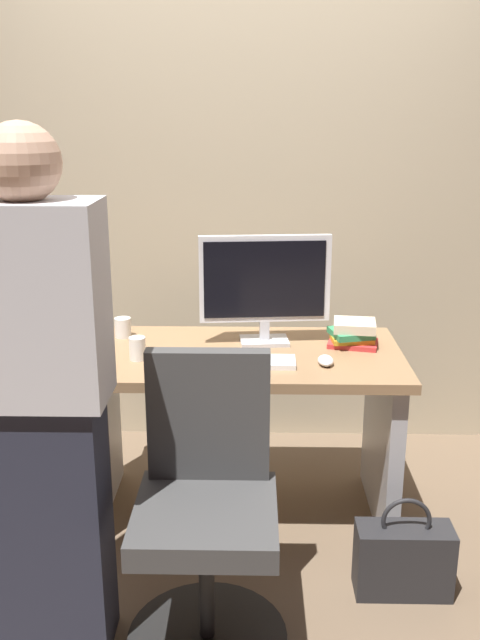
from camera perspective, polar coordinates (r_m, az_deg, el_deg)
ground_plane at (r=3.13m, az=0.02°, el=-15.24°), size 9.00×9.00×0.00m
wall_back at (r=3.47m, az=0.30°, el=14.11°), size 6.40×0.10×3.00m
desk at (r=2.90m, az=0.02°, el=-6.93°), size 1.31×0.69×0.73m
office_chair at (r=2.29m, az=-2.73°, el=-15.81°), size 0.52×0.52×0.94m
person_at_desk at (r=2.14m, az=-15.94°, el=-6.49°), size 0.40×0.24×1.64m
monitor at (r=2.86m, az=2.05°, el=3.01°), size 0.54×0.16×0.46m
keyboard at (r=2.68m, az=0.00°, el=-3.43°), size 0.43×0.14×0.02m
mouse at (r=2.69m, az=7.03°, el=-3.31°), size 0.06×0.10×0.03m
cup_near_keyboard at (r=2.75m, az=-8.40°, el=-2.32°), size 0.06×0.06×0.09m
cup_by_monitor at (r=3.03m, az=-9.57°, el=-0.61°), size 0.07×0.07×0.08m
book_stack at (r=2.91m, az=9.23°, el=-1.09°), size 0.23×0.19×0.11m
handbag at (r=2.67m, az=13.24°, el=-18.49°), size 0.34×0.14×0.38m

